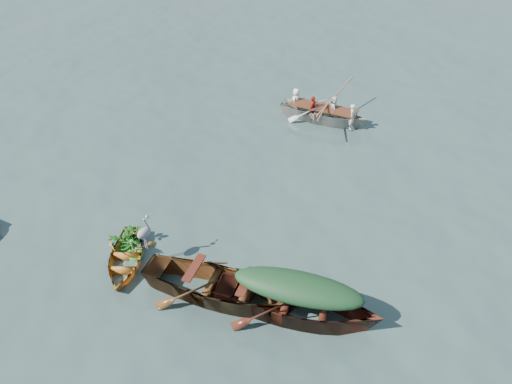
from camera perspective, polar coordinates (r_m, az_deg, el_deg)
ground at (r=11.43m, az=-7.35°, el=-12.53°), size 140.00×140.00×0.00m
yellow_dinghy at (r=12.60m, az=-14.62°, el=-7.90°), size 2.56×2.85×0.70m
green_tarp_boat at (r=11.16m, az=4.60°, el=-13.91°), size 5.24×3.24×1.21m
open_wooden_boat at (r=11.46m, az=-3.98°, el=-12.05°), size 5.29×3.04×1.22m
rowed_boat at (r=18.15m, az=7.58°, el=8.02°), size 4.54×2.15×1.04m
green_tarp_cover at (r=10.50m, az=4.83°, el=-10.91°), size 2.88×1.78×0.52m
thwart_benches at (r=11.00m, az=-4.12°, el=-9.87°), size 2.69×1.67×0.04m
heron at (r=11.97m, az=-12.60°, el=-5.05°), size 0.47×0.49×0.92m
dinghy_weeds at (r=12.56m, az=-14.44°, el=-4.03°), size 1.10×1.14×0.60m
rowers at (r=17.74m, az=7.82°, el=10.58°), size 3.23×1.77×0.76m
oars at (r=17.89m, az=7.72°, el=9.57°), size 1.11×2.67×0.06m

